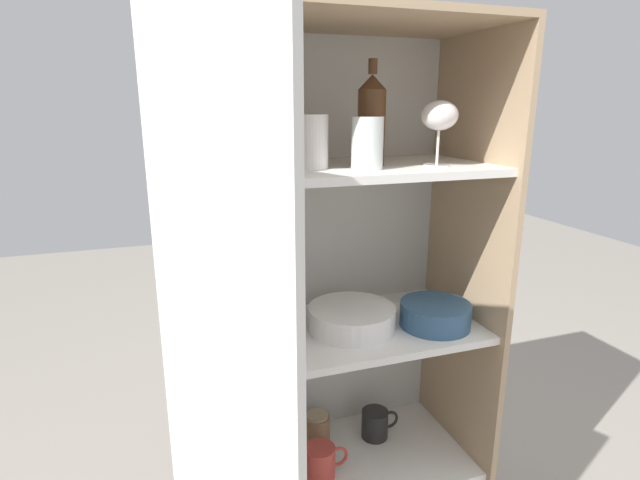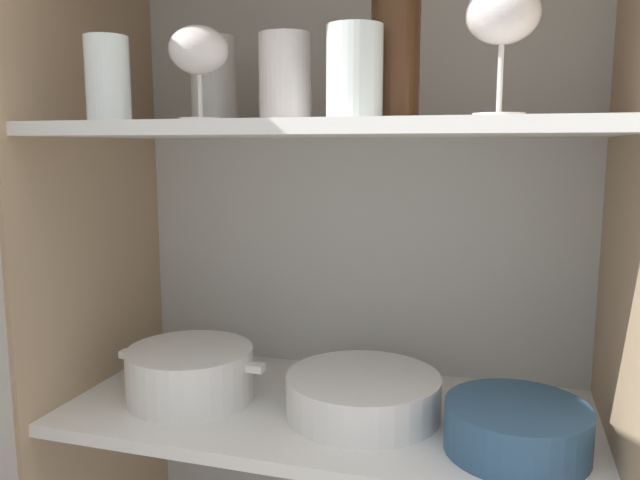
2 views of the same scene
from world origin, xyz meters
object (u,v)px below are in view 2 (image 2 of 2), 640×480
plate_stack_white (363,395)px  mixing_bowl_large (517,426)px  wine_bottle (396,40)px  casserole_dish (190,373)px

plate_stack_white → mixing_bowl_large: bearing=-14.3°
wine_bottle → plate_stack_white: size_ratio=1.07×
wine_bottle → plate_stack_white: (-0.04, 0.00, -0.53)m
wine_bottle → casserole_dish: size_ratio=0.99×
plate_stack_white → mixing_bowl_large: 0.23m
plate_stack_white → wine_bottle: bearing=-6.0°
mixing_bowl_large → casserole_dish: size_ratio=0.75×
mixing_bowl_large → casserole_dish: bearing=175.7°
mixing_bowl_large → casserole_dish: 0.52m
wine_bottle → mixing_bowl_large: bearing=-16.1°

